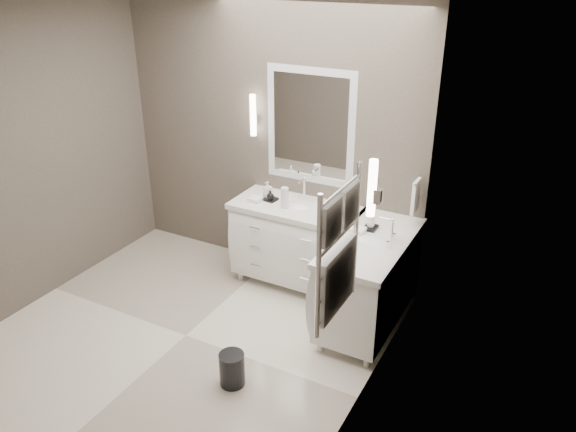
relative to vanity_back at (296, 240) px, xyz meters
The scene contains 21 objects.
floor 1.39m from the vanity_back, 110.17° to the right, with size 3.20×3.00×0.01m, color white.
ceiling 2.57m from the vanity_back, 110.17° to the right, with size 3.20×3.00×0.01m, color white.
wall_back 1.01m from the vanity_back, 148.11° to the left, with size 3.20×0.01×2.70m, color #534A42.
wall_front 2.90m from the vanity_back, 99.36° to the right, with size 3.20×0.01×2.70m, color #534A42.
wall_left 2.54m from the vanity_back, 149.20° to the right, with size 0.01×3.00×2.70m, color #534A42.
wall_right 1.89m from the vanity_back, 46.69° to the right, with size 0.01×3.00×2.70m, color #534A42.
vanity_back is the anchor object (origin of this frame).
vanity_right 0.93m from the vanity_back, 20.38° to the right, with size 0.59×1.24×0.97m.
mirror_back 1.10m from the vanity_back, 90.00° to the left, with size 0.90×0.02×1.10m.
mirror_right 1.62m from the vanity_back, 20.48° to the right, with size 0.02×0.90×1.10m.
sconce_back 1.27m from the vanity_back, 160.98° to the left, with size 0.06×0.06×0.40m.
sconce_right 1.84m from the vanity_back, 43.07° to the right, with size 0.06×0.06×0.40m.
towel_bar_corner 1.26m from the vanity_back, ahead, with size 0.03×0.22×0.30m.
towel_ladder 2.16m from the vanity_back, 55.90° to the right, with size 0.06×0.58×0.90m.
waste_bin 1.59m from the vanity_back, 81.19° to the right, with size 0.20×0.20×0.27m, color black.
amenity_tray_back 0.48m from the vanity_back, behind, with size 0.15×0.11×0.02m, color black.
amenity_tray_right 0.89m from the vanity_back, ahead, with size 0.11×0.14×0.02m, color black.
water_bottle 0.48m from the vanity_back, 129.04° to the right, with size 0.07×0.07×0.20m, color silver.
soap_bottle_a 0.57m from the vanity_back, behind, with size 0.07×0.07×0.15m, color white.
soap_bottle_b 0.51m from the vanity_back, behind, with size 0.07×0.07×0.09m, color black.
soap_bottle_c 0.93m from the vanity_back, ahead, with size 0.07×0.07×0.17m, color white.
Camera 1 is at (2.65, -3.09, 3.02)m, focal length 35.00 mm.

